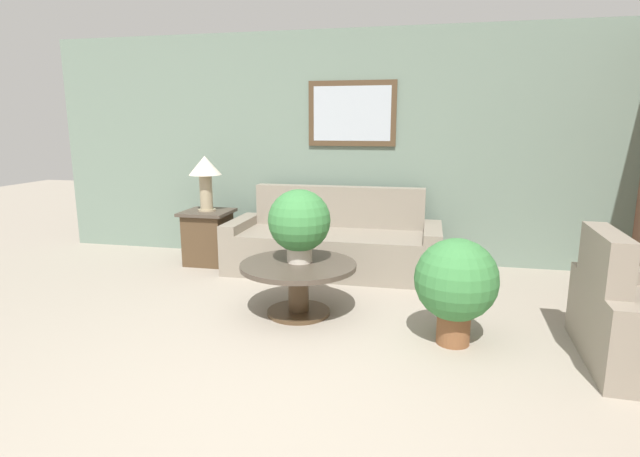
{
  "coord_description": "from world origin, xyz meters",
  "views": [
    {
      "loc": [
        0.73,
        -2.32,
        1.57
      ],
      "look_at": [
        -0.28,
        2.26,
        0.59
      ],
      "focal_mm": 28.0,
      "sensor_mm": 36.0,
      "label": 1
    }
  ],
  "objects": [
    {
      "name": "potted_plant_floor",
      "position": [
        0.95,
        1.21,
        0.46
      ],
      "size": [
        0.59,
        0.59,
        0.78
      ],
      "color": "brown",
      "rests_on": "ground_plane"
    },
    {
      "name": "couch_main",
      "position": [
        -0.25,
        2.84,
        0.29
      ],
      "size": [
        2.26,
        0.87,
        0.89
      ],
      "color": "gray",
      "rests_on": "ground_plane"
    },
    {
      "name": "side_table",
      "position": [
        -1.71,
        2.83,
        0.31
      ],
      "size": [
        0.53,
        0.53,
        0.61
      ],
      "color": "#4C3823",
      "rests_on": "ground_plane"
    },
    {
      "name": "ground_plane",
      "position": [
        0.0,
        0.0,
        0.0
      ],
      "size": [
        20.0,
        20.0,
        0.0
      ],
      "primitive_type": "plane",
      "color": "gray"
    },
    {
      "name": "coffee_table",
      "position": [
        -0.3,
        1.53,
        0.32
      ],
      "size": [
        0.97,
        0.97,
        0.44
      ],
      "color": "#4C3823",
      "rests_on": "ground_plane"
    },
    {
      "name": "table_lamp",
      "position": [
        -1.71,
        2.83,
        1.05
      ],
      "size": [
        0.36,
        0.36,
        0.62
      ],
      "color": "tan",
      "rests_on": "side_table"
    },
    {
      "name": "potted_plant_on_table",
      "position": [
        -0.3,
        1.57,
        0.78
      ],
      "size": [
        0.52,
        0.52,
        0.61
      ],
      "color": "beige",
      "rests_on": "coffee_table"
    },
    {
      "name": "wall_back",
      "position": [
        -0.0,
        3.4,
        1.31
      ],
      "size": [
        7.68,
        0.09,
        2.6
      ],
      "color": "slate",
      "rests_on": "ground_plane"
    }
  ]
}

